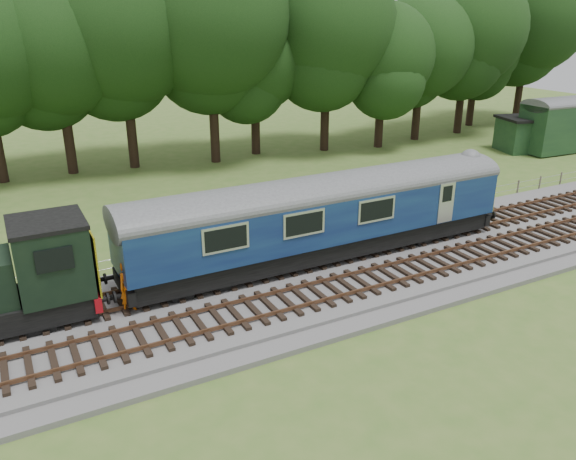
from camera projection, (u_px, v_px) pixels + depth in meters
ground at (379, 266)px, 25.36m from camera, size 120.00×120.00×0.00m
ballast at (380, 263)px, 25.30m from camera, size 70.00×7.00×0.35m
track_north at (362, 247)px, 26.37m from camera, size 67.20×2.40×0.21m
track_south at (403, 271)px, 23.90m from camera, size 67.20×2.40×0.21m
fence at (327, 234)px, 29.07m from camera, size 64.00×0.12×1.00m
tree_line at (208, 161)px, 43.47m from camera, size 70.00×8.00×18.00m
dmu_railcar at (324, 210)px, 24.63m from camera, size 18.05×2.86×3.88m
worker at (128, 287)px, 20.53m from camera, size 0.84×0.69×1.96m
shed at (521, 134)px, 46.12m from camera, size 4.25×4.25×2.81m
caravan at (566, 137)px, 47.03m from camera, size 4.19×2.05×2.05m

